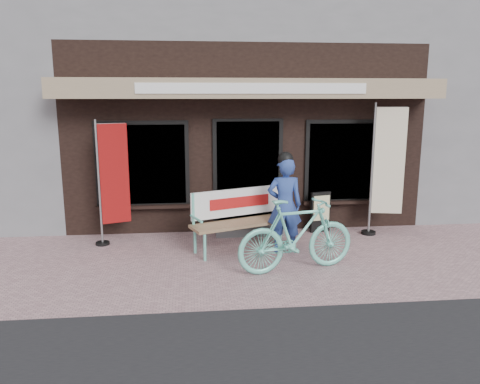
{
  "coord_description": "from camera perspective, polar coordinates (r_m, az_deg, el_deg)",
  "views": [
    {
      "loc": [
        -1.07,
        -6.9,
        2.63
      ],
      "look_at": [
        -0.28,
        0.7,
        1.05
      ],
      "focal_mm": 35.0,
      "sensor_mm": 36.0,
      "label": 1
    }
  ],
  "objects": [
    {
      "name": "bench",
      "position": [
        8.13,
        0.33,
        -2.7
      ],
      "size": [
        1.96,
        1.14,
        1.04
      ],
      "rotation": [
        0.0,
        0.0,
        0.37
      ],
      "color": "#6CD2BC",
      "rests_on": "ground"
    },
    {
      "name": "menu_stand",
      "position": [
        9.26,
        9.77,
        -2.36
      ],
      "size": [
        0.41,
        0.17,
        0.8
      ],
      "rotation": [
        0.0,
        0.0,
        0.23
      ],
      "color": "black",
      "rests_on": "ground"
    },
    {
      "name": "person",
      "position": [
        7.94,
        5.46,
        -1.36
      ],
      "size": [
        0.61,
        0.41,
        1.72
      ],
      "rotation": [
        0.0,
        0.0,
        -0.04
      ],
      "color": "navy",
      "rests_on": "ground"
    },
    {
      "name": "bicycle",
      "position": [
        7.14,
        6.93,
        -5.23
      ],
      "size": [
        1.95,
        0.92,
        1.13
      ],
      "primitive_type": "imported",
      "rotation": [
        0.0,
        0.0,
        1.79
      ],
      "color": "#6CD2BC",
      "rests_on": "ground"
    },
    {
      "name": "ground",
      "position": [
        7.46,
        2.76,
        -8.97
      ],
      "size": [
        70.0,
        70.0,
        0.0
      ],
      "primitive_type": "plane",
      "color": "#AD8488",
      "rests_on": "ground"
    },
    {
      "name": "nobori_cream",
      "position": [
        9.19,
        17.35,
        2.79
      ],
      "size": [
        0.74,
        0.32,
        2.51
      ],
      "rotation": [
        0.0,
        0.0,
        -0.2
      ],
      "color": "gray",
      "rests_on": "ground"
    },
    {
      "name": "storefront",
      "position": [
        11.91,
        -0.78,
        13.43
      ],
      "size": [
        7.0,
        6.77,
        6.0
      ],
      "color": "black",
      "rests_on": "ground"
    },
    {
      "name": "nobori_red",
      "position": [
        8.57,
        -15.35,
        1.33
      ],
      "size": [
        0.66,
        0.35,
        2.23
      ],
      "rotation": [
        0.0,
        0.0,
        0.35
      ],
      "color": "gray",
      "rests_on": "ground"
    }
  ]
}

